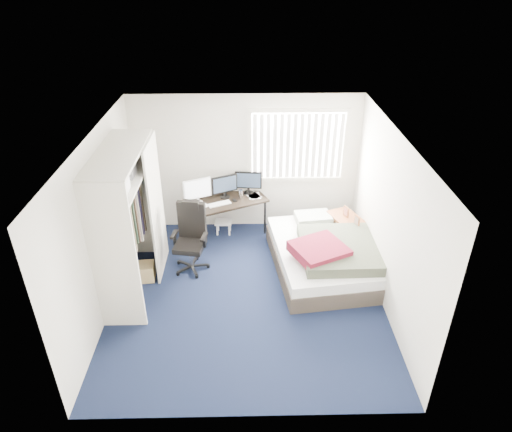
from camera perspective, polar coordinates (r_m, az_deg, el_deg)
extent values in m
plane|color=black|center=(7.03, -1.11, -9.80)|extent=(4.20, 4.20, 0.00)
plane|color=silver|center=(8.18, -1.25, 6.56)|extent=(4.00, 0.00, 4.00)
plane|color=silver|center=(4.63, -1.15, -14.53)|extent=(4.00, 0.00, 4.00)
plane|color=silver|center=(6.62, -18.80, -1.17)|extent=(0.00, 4.20, 4.20)
plane|color=silver|center=(6.61, 16.40, -0.81)|extent=(0.00, 4.20, 4.20)
plane|color=white|center=(5.76, -1.35, 9.69)|extent=(4.20, 4.20, 0.00)
cube|color=white|center=(8.07, 5.20, 8.81)|extent=(1.60, 0.02, 1.20)
cube|color=beige|center=(7.84, 5.43, 13.03)|extent=(1.72, 0.06, 0.06)
cube|color=beige|center=(8.29, 5.02, 4.68)|extent=(1.72, 0.06, 0.06)
cube|color=white|center=(8.02, 5.24, 8.66)|extent=(1.60, 0.04, 1.16)
cube|color=beige|center=(6.13, -17.36, -5.25)|extent=(0.60, 0.04, 2.20)
cube|color=beige|center=(7.62, -14.13, 2.54)|extent=(0.60, 0.04, 2.20)
cube|color=beige|center=(6.39, -16.90, 7.57)|extent=(0.60, 1.80, 0.04)
cube|color=beige|center=(6.53, -16.41, 4.50)|extent=(0.56, 1.74, 0.03)
cylinder|color=silver|center=(6.58, -16.26, 3.55)|extent=(0.03, 1.72, 0.03)
cube|color=#26262B|center=(6.70, -15.92, -0.27)|extent=(0.38, 1.10, 0.90)
cube|color=beige|center=(7.17, -12.32, 0.93)|extent=(0.03, 0.90, 2.20)
cube|color=white|center=(6.08, -17.55, 3.81)|extent=(0.38, 0.30, 0.24)
cube|color=gray|center=(6.53, -16.47, 5.68)|extent=(0.34, 0.28, 0.22)
cube|color=black|center=(8.10, -3.90, 1.84)|extent=(1.59, 1.21, 0.04)
cylinder|color=black|center=(7.86, -7.47, -2.30)|extent=(0.04, 0.04, 0.67)
cylinder|color=black|center=(8.31, -8.74, -0.47)|extent=(0.04, 0.04, 0.67)
cylinder|color=black|center=(8.29, 1.13, -0.19)|extent=(0.04, 0.04, 0.67)
cylinder|color=black|center=(8.72, -0.52, 1.45)|extent=(0.04, 0.04, 0.67)
cube|color=white|center=(7.92, -7.37, 3.41)|extent=(0.47, 0.24, 0.36)
cube|color=white|center=(7.92, -7.37, 3.41)|extent=(0.41, 0.19, 0.31)
cube|color=black|center=(8.08, -3.97, 4.00)|extent=(0.45, 0.23, 0.32)
cube|color=#1E2838|center=(8.08, -3.97, 4.00)|extent=(0.39, 0.19, 0.27)
cube|color=black|center=(8.21, -0.95, 4.51)|extent=(0.45, 0.23, 0.32)
cube|color=#1E2838|center=(8.21, -0.95, 4.51)|extent=(0.39, 0.19, 0.27)
cube|color=white|center=(7.96, -4.59, 1.51)|extent=(0.42, 0.29, 0.02)
cube|color=black|center=(8.05, -2.70, 1.97)|extent=(0.10, 0.12, 0.02)
cylinder|color=silver|center=(8.11, -1.91, 2.74)|extent=(0.08, 0.08, 0.16)
cube|color=white|center=(8.09, -3.90, 1.98)|extent=(0.39, 0.38, 0.00)
cube|color=black|center=(7.60, -8.05, -6.18)|extent=(0.63, 0.63, 0.11)
cylinder|color=silver|center=(7.49, -8.15, -5.00)|extent=(0.05, 0.05, 0.36)
cube|color=black|center=(7.37, -8.27, -3.68)|extent=(0.52, 0.52, 0.09)
cube|color=black|center=(7.35, -8.01, -0.45)|extent=(0.46, 0.17, 0.63)
cube|color=black|center=(7.22, -8.16, 1.40)|extent=(0.29, 0.16, 0.14)
cube|color=black|center=(7.34, -10.19, -2.26)|extent=(0.11, 0.26, 0.04)
cube|color=black|center=(7.20, -6.52, -2.61)|extent=(0.11, 0.26, 0.04)
cube|color=white|center=(8.37, -4.10, -0.76)|extent=(0.31, 0.25, 0.03)
cylinder|color=white|center=(8.38, -4.87, -1.74)|extent=(0.04, 0.04, 0.22)
cylinder|color=white|center=(8.51, -4.76, -1.17)|extent=(0.04, 0.04, 0.22)
cylinder|color=white|center=(8.36, -3.36, -1.76)|extent=(0.04, 0.04, 0.22)
cylinder|color=white|center=(8.49, -3.28, -1.19)|extent=(0.04, 0.04, 0.22)
cube|color=brown|center=(7.88, 11.64, -0.58)|extent=(0.72, 0.96, 0.04)
cube|color=brown|center=(7.68, 11.94, -4.09)|extent=(0.05, 0.05, 0.55)
cube|color=brown|center=(8.22, 8.93, -1.34)|extent=(0.05, 0.05, 0.55)
cube|color=brown|center=(7.87, 14.04, -3.49)|extent=(0.05, 0.05, 0.55)
cube|color=brown|center=(8.39, 10.96, -0.84)|extent=(0.05, 0.05, 0.55)
cube|color=brown|center=(7.70, 12.51, -0.54)|extent=(0.07, 0.14, 0.18)
cube|color=brown|center=(7.92, 11.21, 0.54)|extent=(0.07, 0.14, 0.18)
cube|color=#3B322A|center=(7.57, 8.41, -5.58)|extent=(1.80, 2.25, 0.27)
cube|color=white|center=(7.45, 8.53, -4.22)|extent=(1.75, 2.20, 0.19)
cube|color=#B2B9AB|center=(7.97, 7.14, -0.26)|extent=(0.65, 0.47, 0.14)
cube|color=#3D4231|center=(7.21, 10.32, -4.12)|extent=(1.19, 1.31, 0.18)
cube|color=#540E24|center=(6.98, 7.89, -4.28)|extent=(0.98, 0.95, 0.16)
cube|color=tan|center=(7.47, -13.98, -6.78)|extent=(0.39, 0.31, 0.27)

